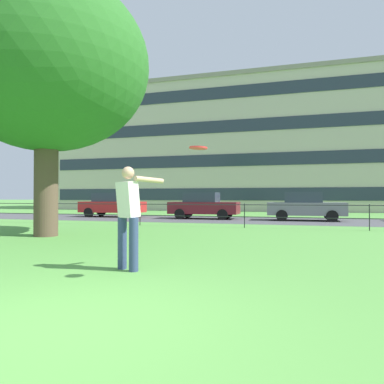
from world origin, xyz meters
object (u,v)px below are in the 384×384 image
at_px(person_thrower, 129,214).
at_px(apartment_building_background, 232,150).
at_px(car_grey_center, 305,206).
at_px(tree_large_lawn, 42,65).
at_px(frisbee, 198,148).
at_px(car_red_left, 112,205).
at_px(car_maroon_right, 204,205).

height_order(person_thrower, apartment_building_background, apartment_building_background).
bearing_deg(car_grey_center, tree_large_lawn, -127.57).
distance_m(tree_large_lawn, frisbee, 8.81).
relative_size(person_thrower, car_grey_center, 0.45).
bearing_deg(tree_large_lawn, apartment_building_background, 88.25).
bearing_deg(frisbee, tree_large_lawn, 144.35).
xyz_separation_m(tree_large_lawn, frisbee, (6.56, -4.71, -3.54)).
bearing_deg(person_thrower, apartment_building_background, 97.32).
distance_m(frisbee, car_grey_center, 15.54).
height_order(car_red_left, car_maroon_right, same).
height_order(tree_large_lawn, person_thrower, tree_large_lawn).
xyz_separation_m(person_thrower, apartment_building_background, (-4.25, 33.03, 5.34)).
relative_size(tree_large_lawn, person_thrower, 4.70).
bearing_deg(car_maroon_right, frisbee, -75.48).
bearing_deg(car_grey_center, car_red_left, 178.02).
bearing_deg(car_maroon_right, car_red_left, 176.87).
height_order(frisbee, car_maroon_right, frisbee).
bearing_deg(car_grey_center, person_thrower, -101.84).
xyz_separation_m(car_red_left, car_maroon_right, (6.15, -0.34, 0.00)).
bearing_deg(car_red_left, car_maroon_right, -3.13).
bearing_deg(car_grey_center, frisbee, -96.20).
distance_m(tree_large_lawn, car_maroon_right, 12.05).
relative_size(car_red_left, car_grey_center, 1.01).
relative_size(car_maroon_right, apartment_building_background, 0.10).
distance_m(frisbee, car_red_left, 18.84).
bearing_deg(apartment_building_background, frisbee, -80.42).
bearing_deg(frisbee, apartment_building_background, 99.58).
bearing_deg(car_red_left, person_thrower, -60.14).
xyz_separation_m(tree_large_lawn, car_grey_center, (8.23, 10.70, -4.75)).
relative_size(tree_large_lawn, car_red_left, 2.07).
relative_size(tree_large_lawn, car_grey_center, 2.10).
height_order(person_thrower, car_grey_center, person_thrower).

